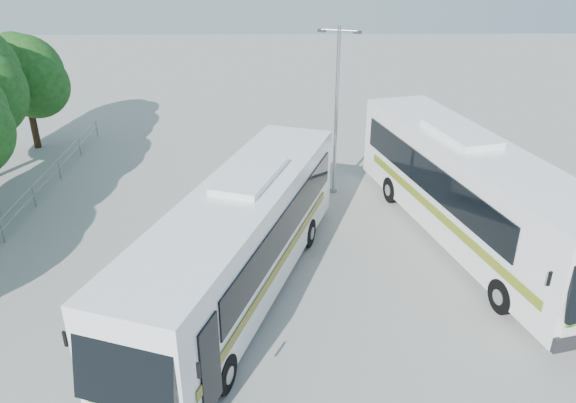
{
  "coord_description": "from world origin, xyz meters",
  "views": [
    {
      "loc": [
        0.22,
        -15.31,
        10.42
      ],
      "look_at": [
        0.54,
        2.8,
        1.71
      ],
      "focal_mm": 35.0,
      "sensor_mm": 36.0,
      "label": 1
    }
  ],
  "objects_px": {
    "coach_main": "(239,240)",
    "coach_adjacent": "(470,190)",
    "tree_far_e": "(25,75)",
    "lamppost": "(337,105)"
  },
  "relations": [
    {
      "from": "coach_main",
      "to": "coach_adjacent",
      "type": "bearing_deg",
      "value": 41.04
    },
    {
      "from": "tree_far_e",
      "to": "coach_adjacent",
      "type": "bearing_deg",
      "value": -27.71
    },
    {
      "from": "coach_main",
      "to": "coach_adjacent",
      "type": "xyz_separation_m",
      "value": [
        8.12,
        3.32,
        0.1
      ]
    },
    {
      "from": "coach_adjacent",
      "to": "coach_main",
      "type": "bearing_deg",
      "value": -171.7
    },
    {
      "from": "tree_far_e",
      "to": "coach_main",
      "type": "height_order",
      "value": "tree_far_e"
    },
    {
      "from": "tree_far_e",
      "to": "coach_adjacent",
      "type": "xyz_separation_m",
      "value": [
        19.73,
        -10.37,
        -1.85
      ]
    },
    {
      "from": "coach_main",
      "to": "coach_adjacent",
      "type": "distance_m",
      "value": 8.77
    },
    {
      "from": "coach_main",
      "to": "lamppost",
      "type": "distance_m",
      "value": 8.76
    },
    {
      "from": "coach_main",
      "to": "lamppost",
      "type": "bearing_deg",
      "value": 83.55
    },
    {
      "from": "coach_adjacent",
      "to": "tree_far_e",
      "type": "bearing_deg",
      "value": 138.35
    }
  ]
}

